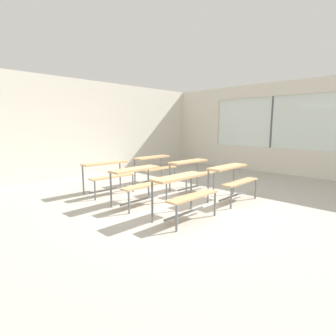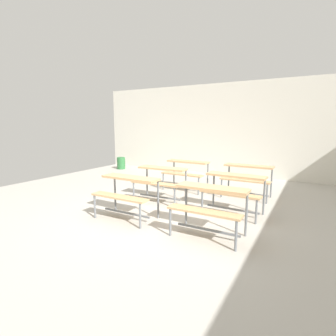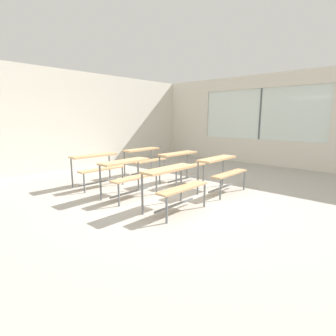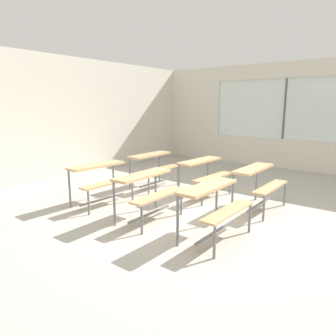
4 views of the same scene
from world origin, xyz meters
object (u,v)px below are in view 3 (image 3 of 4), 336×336
Objects in this scene: desk_bench_r1c1 at (181,160)px; desk_bench_r0c1 at (221,166)px; desk_bench_r1c0 at (128,170)px; desk_bench_r0c0 at (174,179)px; desk_bench_r2c0 at (97,163)px; desk_bench_r2c1 at (144,155)px.

desk_bench_r0c1 is at bearing -89.94° from desk_bench_r1c1.
desk_bench_r0c0 is at bearing -90.69° from desk_bench_r1c0.
desk_bench_r2c0 is (0.04, 1.20, 0.00)m from desk_bench_r1c0.
desk_bench_r0c0 is 1.19m from desk_bench_r1c0.
desk_bench_r0c0 is 2.39m from desk_bench_r2c0.
desk_bench_r0c0 is at bearing -179.70° from desk_bench_r0c1.
desk_bench_r2c1 is at bearing 3.73° from desk_bench_r2c0.
desk_bench_r2c0 is at bearing 144.63° from desk_bench_r1c1.
desk_bench_r1c0 is 2.02m from desk_bench_r2c1.
desk_bench_r1c0 is 1.01× the size of desk_bench_r2c1.
desk_bench_r0c1 is at bearing -89.73° from desk_bench_r2c1.
desk_bench_r2c1 is (-0.05, 1.29, 0.00)m from desk_bench_r1c1.
desk_bench_r1c0 is 0.99× the size of desk_bench_r1c1.
desk_bench_r1c1 is 1.01× the size of desk_bench_r2c0.
desk_bench_r1c0 is at bearing -178.62° from desk_bench_r1c1.
desk_bench_r2c1 is (1.58, 1.25, 0.00)m from desk_bench_r1c0.
desk_bench_r1c1 is (1.63, -0.04, 0.00)m from desk_bench_r1c0.
desk_bench_r2c1 is at bearing 90.12° from desk_bench_r0c1.
desk_bench_r0c0 and desk_bench_r2c1 have the same top height.
desk_bench_r2c0 and desk_bench_r2c1 have the same top height.
desk_bench_r0c0 is 1.00× the size of desk_bench_r0c1.
desk_bench_r1c1 is (0.05, 1.15, 0.00)m from desk_bench_r0c1.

